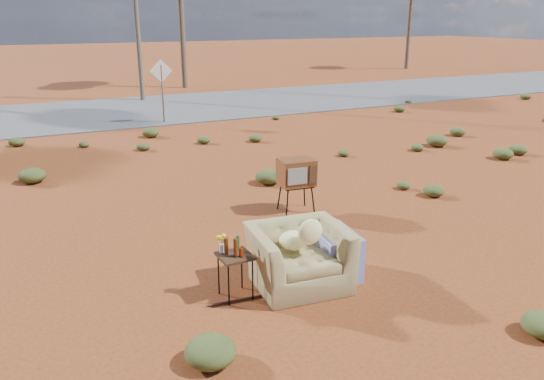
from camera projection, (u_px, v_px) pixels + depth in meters
name	position (u px, v px, depth m)	size (l,w,h in m)	color
ground	(280.00, 276.00, 7.69)	(140.00, 140.00, 0.00)	brown
highway	(106.00, 112.00, 20.50)	(140.00, 7.00, 0.04)	#565659
armchair	(306.00, 248.00, 7.36)	(1.61, 0.99, 1.13)	#988753
tv_unit	(296.00, 173.00, 10.00)	(0.69, 0.58, 1.04)	black
side_table	(232.00, 253.00, 6.95)	(0.44, 0.44, 0.88)	#362213
rusty_bar	(256.00, 297.00, 7.10)	(0.04, 0.04, 1.33)	#4F1F15
road_sign	(162.00, 80.00, 18.09)	(0.78, 0.06, 2.19)	brown
utility_pole_center	(135.00, 1.00, 22.16)	(1.40, 0.20, 8.00)	brown
scrub_patch	(150.00, 189.00, 11.07)	(17.49, 8.07, 0.33)	#3F4E22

